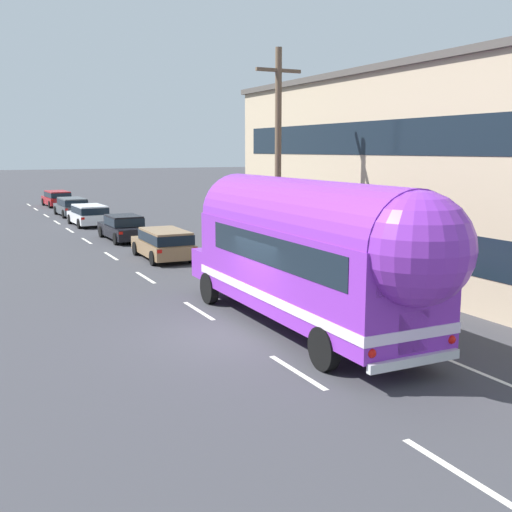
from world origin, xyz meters
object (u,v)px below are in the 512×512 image
Objects in this scene: car_lead at (164,242)px; car_second at (124,227)px; car_third at (89,214)px; car_fourth at (72,206)px; car_fifth at (57,197)px; painted_bus at (312,250)px; utility_pole at (278,162)px.

car_lead is 0.94× the size of car_second.
car_third is 6.66m from car_fourth.
painted_bus is at bearing -90.30° from car_fifth.
car_third is (-2.78, 20.50, -3.63)m from utility_pole.
painted_bus is at bearing -90.34° from car_second.
car_second and car_fifth have the same top height.
utility_pole is at bearing -86.27° from car_fifth.
car_third is at bearing 91.45° from car_lead.
car_lead and car_second have the same top height.
utility_pole is at bearing 68.84° from painted_bus.
utility_pole is 0.74× the size of painted_bus.
car_fourth is (0.11, 6.66, -0.01)m from car_third.
utility_pole reaches higher than car_fourth.
painted_bus reaches higher than car_second.
car_second is (-2.44, 13.09, -3.68)m from utility_pole.
car_lead is at bearing 111.23° from utility_pole.
painted_bus reaches higher than car_third.
car_fifth is (0.33, 8.66, 0.01)m from car_fourth.
car_lead is 20.94m from car_fourth.
car_second and car_fourth have the same top height.
car_second is 1.02× the size of car_fifth.
car_fourth is (-0.11, 33.77, -1.52)m from painted_bus.
car_third is 15.32m from car_fifth.
utility_pole reaches higher than car_fifth.
painted_bus is 33.81m from car_fourth.
car_third is at bearing 92.58° from car_second.
car_fifth is (-2.34, 35.82, -3.63)m from utility_pole.
car_third is at bearing 97.72° from utility_pole.
car_lead is 0.96× the size of car_fifth.
utility_pole is 21.00m from car_third.
car_lead is 6.86m from car_second.
painted_bus is 42.46m from car_fifth.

